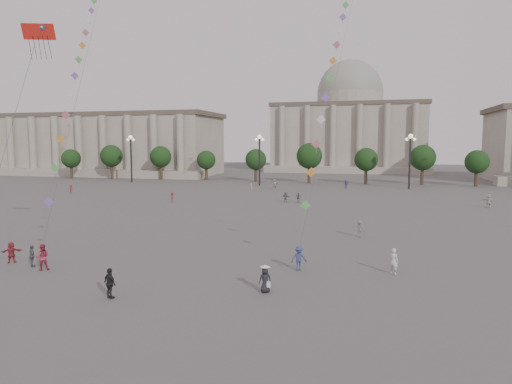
# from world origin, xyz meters

# --- Properties ---
(ground) EXTENTS (360.00, 360.00, 0.00)m
(ground) POSITION_xyz_m (0.00, 0.00, 0.00)
(ground) COLOR #524F4D
(ground) RESTS_ON ground
(hall_west) EXTENTS (84.00, 26.22, 17.20)m
(hall_west) POSITION_xyz_m (-75.00, 93.89, 8.43)
(hall_west) COLOR gray
(hall_west) RESTS_ON ground
(hall_central) EXTENTS (48.30, 34.30, 35.50)m
(hall_central) POSITION_xyz_m (0.00, 129.22, 14.23)
(hall_central) COLOR gray
(hall_central) RESTS_ON ground
(tree_row) EXTENTS (137.12, 5.12, 8.00)m
(tree_row) POSITION_xyz_m (0.00, 78.00, 5.39)
(tree_row) COLOR #3C2C1E
(tree_row) RESTS_ON ground
(lamp_post_far_west) EXTENTS (2.00, 0.90, 10.65)m
(lamp_post_far_west) POSITION_xyz_m (-45.00, 70.00, 7.35)
(lamp_post_far_west) COLOR #262628
(lamp_post_far_west) RESTS_ON ground
(lamp_post_mid_west) EXTENTS (2.00, 0.90, 10.65)m
(lamp_post_mid_west) POSITION_xyz_m (-15.00, 70.00, 7.35)
(lamp_post_mid_west) COLOR #262628
(lamp_post_mid_west) RESTS_ON ground
(lamp_post_mid_east) EXTENTS (2.00, 0.90, 10.65)m
(lamp_post_mid_east) POSITION_xyz_m (15.00, 70.00, 7.35)
(lamp_post_mid_east) COLOR #262628
(lamp_post_mid_east) RESTS_ON ground
(person_crowd_0) EXTENTS (1.04, 0.76, 1.64)m
(person_crowd_0) POSITION_xyz_m (3.05, 68.00, 0.82)
(person_crowd_0) COLOR #3A4383
(person_crowd_0) RESTS_ON ground
(person_crowd_2) EXTENTS (1.03, 1.15, 1.54)m
(person_crowd_2) POSITION_xyz_m (-43.46, 46.43, 0.77)
(person_crowd_2) COLOR maroon
(person_crowd_2) RESTS_ON ground
(person_crowd_4) EXTENTS (1.56, 1.73, 1.91)m
(person_crowd_4) POSITION_xyz_m (-10.25, 63.14, 0.96)
(person_crowd_4) COLOR #B2B1AE
(person_crowd_4) RESTS_ON ground
(person_crowd_6) EXTENTS (1.14, 0.78, 1.64)m
(person_crowd_6) POSITION_xyz_m (7.24, 20.82, 0.82)
(person_crowd_6) COLOR slate
(person_crowd_6) RESTS_ON ground
(person_crowd_7) EXTENTS (1.86, 0.96, 1.92)m
(person_crowd_7) POSITION_xyz_m (23.77, 45.42, 0.96)
(person_crowd_7) COLOR silver
(person_crowd_7) RESTS_ON ground
(person_crowd_10) EXTENTS (0.63, 0.64, 1.48)m
(person_crowd_10) POSITION_xyz_m (-13.46, 57.91, 0.74)
(person_crowd_10) COLOR #B0B1AD
(person_crowd_10) RESTS_ON ground
(person_crowd_12) EXTENTS (1.56, 1.03, 1.61)m
(person_crowd_12) POSITION_xyz_m (-4.38, 44.17, 0.80)
(person_crowd_12) COLOR slate
(person_crowd_12) RESTS_ON ground
(person_crowd_13) EXTENTS (0.79, 0.71, 1.81)m
(person_crowd_13) POSITION_xyz_m (9.89, 8.81, 0.90)
(person_crowd_13) COLOR silver
(person_crowd_13) RESTS_ON ground
(person_crowd_16) EXTENTS (0.96, 0.51, 1.57)m
(person_crowd_16) POSITION_xyz_m (-2.48, 44.12, 0.78)
(person_crowd_16) COLOR #5E5F63
(person_crowd_16) RESTS_ON ground
(person_crowd_17) EXTENTS (0.80, 1.10, 1.53)m
(person_crowd_17) POSITION_xyz_m (-20.91, 39.85, 0.76)
(person_crowd_17) COLOR maroon
(person_crowd_17) RESTS_ON ground
(tourist_1) EXTENTS (1.13, 0.84, 1.78)m
(tourist_1) POSITION_xyz_m (-6.04, -0.38, 0.89)
(tourist_1) COLOR black
(tourist_1) RESTS_ON ground
(tourist_2) EXTENTS (1.45, 1.26, 1.58)m
(tourist_2) POSITION_xyz_m (-17.58, 4.75, 0.79)
(tourist_2) COLOR maroon
(tourist_2) RESTS_ON ground
(tourist_3) EXTENTS (0.98, 0.88, 1.60)m
(tourist_3) POSITION_xyz_m (-15.24, 4.16, 0.80)
(tourist_3) COLOR #58595D
(tourist_3) RESTS_ON ground
(kite_flyer_0) EXTENTS (1.15, 1.09, 1.86)m
(kite_flyer_0) POSITION_xyz_m (-13.95, 3.65, 0.93)
(kite_flyer_0) COLOR #A12B44
(kite_flyer_0) RESTS_ON ground
(kite_flyer_1) EXTENTS (1.30, 1.07, 1.75)m
(kite_flyer_1) POSITION_xyz_m (3.51, 8.07, 0.87)
(kite_flyer_1) COLOR navy
(kite_flyer_1) RESTS_ON ground
(hat_person) EXTENTS (0.90, 0.79, 1.69)m
(hat_person) POSITION_xyz_m (2.32, 2.90, 0.83)
(hat_person) COLOR black
(hat_person) RESTS_ON ground
(dragon_kite) EXTENTS (3.24, 6.19, 19.18)m
(dragon_kite) POSITION_xyz_m (-14.47, 4.98, 15.81)
(dragon_kite) COLOR red
(dragon_kite) RESTS_ON ground
(kite_train_west) EXTENTS (22.94, 47.20, 69.58)m
(kite_train_west) POSITION_xyz_m (-26.00, 29.16, 25.72)
(kite_train_west) COLOR #3F3F3F
(kite_train_west) RESTS_ON ground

